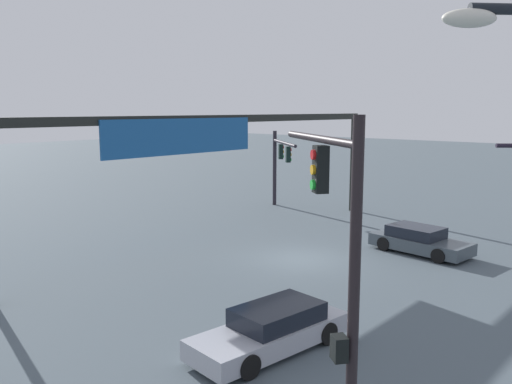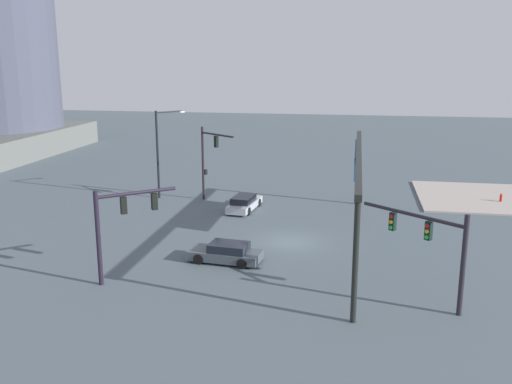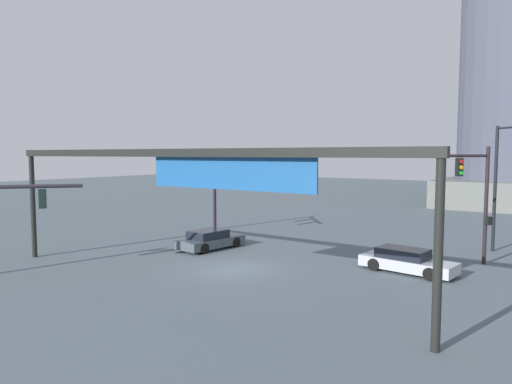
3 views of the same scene
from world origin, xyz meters
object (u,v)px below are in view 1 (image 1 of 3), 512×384
object	(u,v)px
sedan_car_approaching	(419,241)
sedan_car_waiting_far	(272,329)
traffic_signal_cross_street	(338,244)
traffic_signal_opposite_side	(280,157)

from	to	relation	value
sedan_car_approaching	sedan_car_waiting_far	bearing A→B (deg)	-77.60
traffic_signal_cross_street	sedan_car_approaching	distance (m)	15.71
sedan_car_waiting_far	sedan_car_approaching	bearing A→B (deg)	-167.14
traffic_signal_opposite_side	sedan_car_approaching	world-z (taller)	traffic_signal_opposite_side
traffic_signal_cross_street	sedan_car_waiting_far	size ratio (longest dim) A/B	1.32
traffic_signal_opposite_side	sedan_car_waiting_far	distance (m)	20.78
traffic_signal_opposite_side	sedan_car_approaching	xyz separation A→B (m)	(4.11, 11.52, -2.83)
sedan_car_approaching	sedan_car_waiting_far	distance (m)	12.09
traffic_signal_opposite_side	traffic_signal_cross_street	distance (m)	24.83
traffic_signal_cross_street	sedan_car_approaching	bearing A→B (deg)	-34.70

